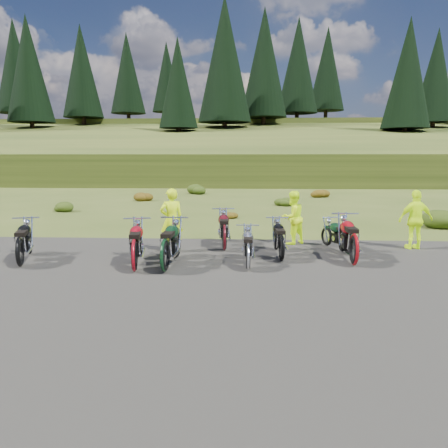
# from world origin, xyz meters

# --- Properties ---
(ground) EXTENTS (300.00, 300.00, 0.00)m
(ground) POSITION_xyz_m (0.00, 0.00, 0.00)
(ground) COLOR #3C4C19
(ground) RESTS_ON ground
(gravel_pad) EXTENTS (20.00, 12.00, 0.04)m
(gravel_pad) POSITION_xyz_m (0.00, -2.00, 0.00)
(gravel_pad) COLOR black
(gravel_pad) RESTS_ON ground
(hill_slope) EXTENTS (300.00, 45.97, 9.37)m
(hill_slope) POSITION_xyz_m (0.00, 50.00, 0.00)
(hill_slope) COLOR #2D3E14
(hill_slope) RESTS_ON ground
(hill_plateau) EXTENTS (300.00, 90.00, 9.17)m
(hill_plateau) POSITION_xyz_m (0.00, 110.00, 0.00)
(hill_plateau) COLOR #2D3E14
(hill_plateau) RESTS_ON ground
(conifer_15) EXTENTS (7.92, 7.92, 20.00)m
(conifer_15) POSITION_xyz_m (-45.00, 76.00, 20.16)
(conifer_15) COLOR black
(conifer_15) RESTS_ON ground
(conifer_17) EXTENTS (7.04, 7.04, 18.00)m
(conifer_17) POSITION_xyz_m (-33.00, 57.00, 15.97)
(conifer_17) COLOR black
(conifer_17) RESTS_ON ground
(conifer_18) EXTENTS (6.60, 6.60, 17.00)m
(conifer_18) POSITION_xyz_m (-27.00, 63.00, 16.66)
(conifer_18) COLOR black
(conifer_18) RESTS_ON ground
(conifer_19) EXTENTS (6.16, 6.16, 16.00)m
(conifer_19) POSITION_xyz_m (-21.00, 69.00, 17.36)
(conifer_19) COLOR black
(conifer_19) RESTS_ON ground
(conifer_20) EXTENTS (5.72, 5.72, 15.00)m
(conifer_20) POSITION_xyz_m (-15.00, 75.00, 17.65)
(conifer_20) COLOR black
(conifer_20) RESTS_ON ground
(conifer_21) EXTENTS (5.28, 5.28, 14.00)m
(conifer_21) POSITION_xyz_m (-9.00, 50.00, 12.56)
(conifer_21) COLOR black
(conifer_21) RESTS_ON ground
(conifer_22) EXTENTS (7.92, 7.92, 20.00)m
(conifer_22) POSITION_xyz_m (-3.00, 56.00, 16.77)
(conifer_22) COLOR black
(conifer_22) RESTS_ON ground
(conifer_23) EXTENTS (7.48, 7.48, 19.00)m
(conifer_23) POSITION_xyz_m (3.00, 62.00, 17.47)
(conifer_23) COLOR black
(conifer_23) RESTS_ON ground
(conifer_24) EXTENTS (7.04, 7.04, 18.00)m
(conifer_24) POSITION_xyz_m (9.00, 68.00, 18.16)
(conifer_24) COLOR black
(conifer_24) RESTS_ON ground
(conifer_25) EXTENTS (6.60, 6.60, 17.00)m
(conifer_25) POSITION_xyz_m (15.00, 74.00, 18.66)
(conifer_25) COLOR black
(conifer_25) RESTS_ON ground
(conifer_26) EXTENTS (6.16, 6.16, 16.00)m
(conifer_26) POSITION_xyz_m (21.00, 49.00, 13.37)
(conifer_26) COLOR black
(conifer_26) RESTS_ON ground
(conifer_27) EXTENTS (5.72, 5.72, 15.00)m
(conifer_27) POSITION_xyz_m (27.00, 55.00, 14.06)
(conifer_27) COLOR black
(conifer_27) RESTS_ON ground
(shrub_1) EXTENTS (1.03, 1.03, 0.61)m
(shrub_1) POSITION_xyz_m (-9.10, 11.30, 0.31)
(shrub_1) COLOR #20370D
(shrub_1) RESTS_ON ground
(shrub_2) EXTENTS (1.30, 1.30, 0.77)m
(shrub_2) POSITION_xyz_m (-6.20, 16.60, 0.38)
(shrub_2) COLOR #5E310B
(shrub_2) RESTS_ON ground
(shrub_3) EXTENTS (1.56, 1.56, 0.92)m
(shrub_3) POSITION_xyz_m (-3.30, 21.90, 0.46)
(shrub_3) COLOR #20370D
(shrub_3) RESTS_ON ground
(shrub_4) EXTENTS (0.77, 0.77, 0.45)m
(shrub_4) POSITION_xyz_m (-0.40, 9.20, 0.23)
(shrub_4) COLOR #5E310B
(shrub_4) RESTS_ON ground
(shrub_5) EXTENTS (1.03, 1.03, 0.61)m
(shrub_5) POSITION_xyz_m (2.50, 14.50, 0.31)
(shrub_5) COLOR #20370D
(shrub_5) RESTS_ON ground
(shrub_6) EXTENTS (1.30, 1.30, 0.77)m
(shrub_6) POSITION_xyz_m (5.40, 19.80, 0.38)
(shrub_6) COLOR #5E310B
(shrub_6) RESTS_ON ground
(shrub_7) EXTENTS (1.56, 1.56, 0.92)m
(shrub_7) POSITION_xyz_m (8.30, 7.10, 0.46)
(shrub_7) COLOR #20370D
(shrub_7) RESTS_ON ground
(motorcycle_0) EXTENTS (1.37, 2.29, 1.14)m
(motorcycle_0) POSITION_xyz_m (-5.39, -0.01, 0.00)
(motorcycle_0) COLOR black
(motorcycle_0) RESTS_ON ground
(motorcycle_1) EXTENTS (1.14, 2.36, 1.19)m
(motorcycle_1) POSITION_xyz_m (-2.34, -0.33, 0.00)
(motorcycle_1) COLOR maroon
(motorcycle_1) RESTS_ON ground
(motorcycle_2) EXTENTS (0.83, 2.33, 1.21)m
(motorcycle_2) POSITION_xyz_m (-1.59, -0.32, 0.00)
(motorcycle_2) COLOR black
(motorcycle_2) RESTS_ON ground
(motorcycle_3) EXTENTS (0.67, 1.92, 1.00)m
(motorcycle_3) POSITION_xyz_m (0.44, -0.05, 0.00)
(motorcycle_3) COLOR #B3B3B8
(motorcycle_3) RESTS_ON ground
(motorcycle_4) EXTENTS (0.91, 2.27, 1.16)m
(motorcycle_4) POSITION_xyz_m (-0.27, 2.19, 0.00)
(motorcycle_4) COLOR #440B11
(motorcycle_4) RESTS_ON ground
(motorcycle_5) EXTENTS (0.76, 2.07, 1.07)m
(motorcycle_5) POSITION_xyz_m (1.34, 0.93, 0.00)
(motorcycle_5) COLOR black
(motorcycle_5) RESTS_ON ground
(motorcycle_6) EXTENTS (0.82, 2.36, 1.23)m
(motorcycle_6) POSITION_xyz_m (3.17, 0.58, 0.00)
(motorcycle_6) COLOR maroon
(motorcycle_6) RESTS_ON ground
(motorcycle_7) EXTENTS (1.22, 1.96, 0.97)m
(motorcycle_7) POSITION_xyz_m (3.33, 1.83, 0.00)
(motorcycle_7) COLOR black
(motorcycle_7) RESTS_ON ground
(person_middle) EXTENTS (0.78, 0.62, 1.87)m
(person_middle) POSITION_xyz_m (-1.82, 2.03, 0.94)
(person_middle) COLOR #D7FF0D
(person_middle) RESTS_ON ground
(person_right_a) EXTENTS (1.05, 1.02, 1.71)m
(person_right_a) POSITION_xyz_m (1.86, 3.31, 0.85)
(person_right_a) COLOR #D7FF0D
(person_right_a) RESTS_ON ground
(person_right_b) EXTENTS (1.11, 0.59, 1.80)m
(person_right_b) POSITION_xyz_m (5.51, 2.74, 0.90)
(person_right_b) COLOR #D7FF0D
(person_right_b) RESTS_ON ground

